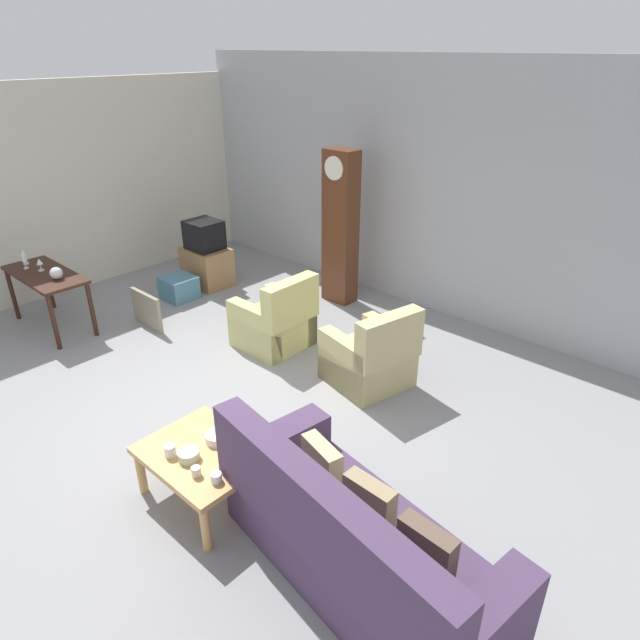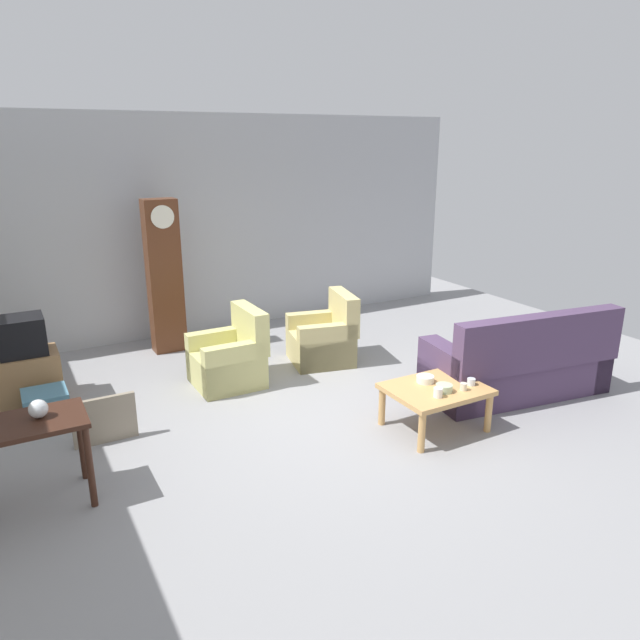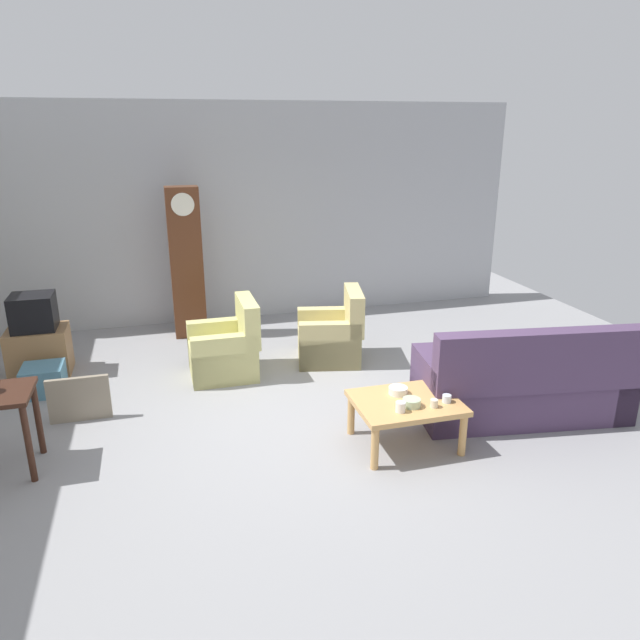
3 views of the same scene
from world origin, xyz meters
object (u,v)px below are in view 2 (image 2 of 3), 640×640
at_px(armchair_olive_near, 230,360).
at_px(coffee_table_wood, 436,393).
at_px(couch_floral, 519,366).
at_px(storage_box_blue, 46,406).
at_px(cup_cream_tall, 464,387).
at_px(armchair_olive_far, 324,339).
at_px(grandfather_clock, 164,277).
at_px(bowl_shallow_green, 444,388).
at_px(cup_blue_rimmed, 471,382).
at_px(tv_stand_cabinet, 28,378).
at_px(cup_white_porcelain, 438,393).
at_px(framed_picture_leaning, 105,420).
at_px(glass_dome_cloche, 38,409).
at_px(bowl_white_stacked, 425,379).
at_px(tv_crt, 21,336).

distance_m(armchair_olive_near, coffee_table_wood, 2.52).
height_order(couch_floral, storage_box_blue, couch_floral).
bearing_deg(cup_cream_tall, coffee_table_wood, 133.32).
bearing_deg(couch_floral, armchair_olive_far, 125.29).
height_order(grandfather_clock, bowl_shallow_green, grandfather_clock).
height_order(couch_floral, cup_blue_rimmed, couch_floral).
bearing_deg(cup_blue_rimmed, storage_box_blue, 149.21).
height_order(tv_stand_cabinet, bowl_shallow_green, tv_stand_cabinet).
distance_m(tv_stand_cabinet, bowl_shallow_green, 4.56).
bearing_deg(cup_white_porcelain, framed_picture_leaning, 151.84).
relative_size(glass_dome_cloche, cup_white_porcelain, 1.59).
bearing_deg(bowl_white_stacked, glass_dome_cloche, 173.68).
xyz_separation_m(cup_white_porcelain, cup_cream_tall, (0.33, 0.00, -0.01)).
distance_m(tv_stand_cabinet, bowl_white_stacked, 4.38).
relative_size(couch_floral, bowl_white_stacked, 12.26).
relative_size(armchair_olive_near, glass_dome_cloche, 6.20).
relative_size(storage_box_blue, cup_cream_tall, 5.86).
bearing_deg(armchair_olive_near, tv_crt, 163.74).
distance_m(coffee_table_wood, bowl_white_stacked, 0.18).
height_order(storage_box_blue, cup_cream_tall, cup_cream_tall).
distance_m(coffee_table_wood, tv_crt, 4.50).
height_order(cup_cream_tall, bowl_shallow_green, cup_cream_tall).
height_order(armchair_olive_far, tv_crt, tv_crt).
bearing_deg(grandfather_clock, bowl_shallow_green, -65.47).
distance_m(glass_dome_cloche, bowl_white_stacked, 3.58).
bearing_deg(tv_stand_cabinet, tv_crt, 0.00).
distance_m(grandfather_clock, bowl_white_stacked, 3.92).
xyz_separation_m(coffee_table_wood, glass_dome_cloche, (-3.56, 0.54, 0.43)).
bearing_deg(couch_floral, bowl_shallow_green, -167.42).
distance_m(couch_floral, armchair_olive_far, 2.47).
height_order(grandfather_clock, bowl_white_stacked, grandfather_clock).
relative_size(couch_floral, glass_dome_cloche, 14.86).
distance_m(armchair_olive_near, bowl_white_stacked, 2.39).
distance_m(glass_dome_cloche, cup_white_porcelain, 3.51).
distance_m(armchair_olive_far, storage_box_blue, 3.40).
xyz_separation_m(tv_stand_cabinet, tv_crt, (0.00, 0.00, 0.49)).
bearing_deg(couch_floral, tv_stand_cabinet, 152.76).
relative_size(tv_stand_cabinet, cup_cream_tall, 9.12).
height_order(framed_picture_leaning, cup_white_porcelain, cup_white_porcelain).
xyz_separation_m(cup_white_porcelain, bowl_shallow_green, (0.14, 0.07, -0.01)).
height_order(grandfather_clock, tv_stand_cabinet, grandfather_clock).
height_order(grandfather_clock, cup_white_porcelain, grandfather_clock).
xyz_separation_m(couch_floral, coffee_table_wood, (-1.37, -0.18, 0.03)).
bearing_deg(cup_white_porcelain, tv_stand_cabinet, 139.50).
bearing_deg(cup_white_porcelain, armchair_olive_near, 118.82).
height_order(armchair_olive_near, grandfather_clock, grandfather_clock).
bearing_deg(glass_dome_cloche, tv_crt, 90.06).
distance_m(armchair_olive_far, grandfather_clock, 2.33).
relative_size(tv_crt, cup_blue_rimmed, 5.78).
relative_size(cup_white_porcelain, cup_blue_rimmed, 1.12).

